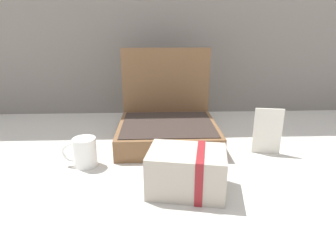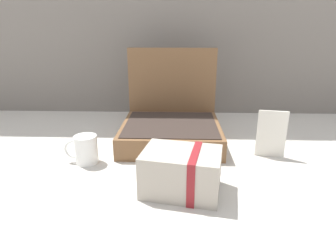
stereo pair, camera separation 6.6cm
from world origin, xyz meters
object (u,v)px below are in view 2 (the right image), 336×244
at_px(cream_toiletry_bag, 183,172).
at_px(info_card_left, 271,134).
at_px(open_suitcase, 171,122).
at_px(coffee_mug, 85,149).

xyz_separation_m(cream_toiletry_bag, info_card_left, (0.30, 0.23, 0.02)).
bearing_deg(open_suitcase, info_card_left, -23.83).
height_order(open_suitcase, coffee_mug, open_suitcase).
distance_m(cream_toiletry_bag, info_card_left, 0.38).
bearing_deg(info_card_left, cream_toiletry_bag, -132.36).
distance_m(cream_toiletry_bag, coffee_mug, 0.35).
distance_m(open_suitcase, info_card_left, 0.37).
distance_m(coffee_mug, info_card_left, 0.62).
bearing_deg(cream_toiletry_bag, info_card_left, 37.21).
relative_size(open_suitcase, cream_toiletry_bag, 1.63).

